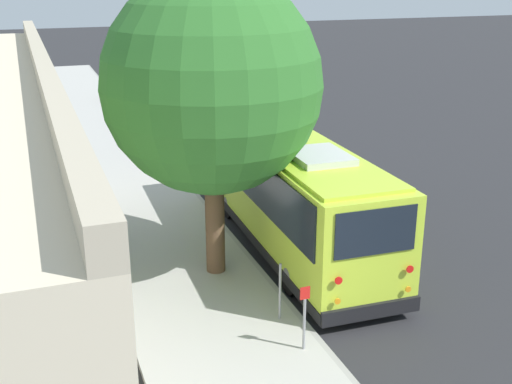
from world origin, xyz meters
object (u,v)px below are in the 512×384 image
(street_tree, at_px, (210,68))
(fire_hydrant, at_px, (169,164))
(shuttle_bus, at_px, (293,190))
(parked_sedan_navy, at_px, (153,110))
(parked_sedan_gray, at_px, (184,136))
(sign_post_far, at_px, (280,291))
(parked_sedan_maroon, at_px, (133,92))
(sign_post_near, at_px, (304,317))

(street_tree, bearing_deg, fire_hydrant, -4.96)
(shuttle_bus, xyz_separation_m, parked_sedan_navy, (17.85, 0.51, -1.19))
(parked_sedan_gray, xyz_separation_m, sign_post_far, (-15.83, 1.68, 0.24))
(parked_sedan_maroon, height_order, street_tree, street_tree)
(parked_sedan_maroon, bearing_deg, shuttle_bus, 178.95)
(sign_post_far, relative_size, fire_hydrant, 1.71)
(shuttle_bus, relative_size, sign_post_far, 7.19)
(fire_hydrant, bearing_deg, parked_sedan_maroon, -4.82)
(parked_sedan_navy, bearing_deg, sign_post_far, 175.85)
(sign_post_far, bearing_deg, parked_sedan_navy, -3.93)
(parked_sedan_navy, distance_m, fire_hydrant, 10.16)
(sign_post_near, bearing_deg, parked_sedan_maroon, -2.84)
(parked_sedan_navy, distance_m, street_tree, 19.50)
(parked_sedan_maroon, bearing_deg, parked_sedan_navy, 178.10)
(parked_sedan_gray, xyz_separation_m, street_tree, (-12.76, 2.35, 4.92))
(street_tree, xyz_separation_m, fire_hydrant, (8.68, -0.75, -4.98))
(parked_sedan_maroon, bearing_deg, sign_post_far, 174.62)
(sign_post_far, bearing_deg, street_tree, 12.15)
(street_tree, bearing_deg, parked_sedan_maroon, -4.87)
(parked_sedan_gray, height_order, sign_post_far, sign_post_far)
(shuttle_bus, height_order, fire_hydrant, shuttle_bus)
(parked_sedan_maroon, xyz_separation_m, fire_hydrant, (-16.08, 1.36, -0.03))
(parked_sedan_navy, relative_size, parked_sedan_maroon, 0.92)
(street_tree, distance_m, fire_hydrant, 10.04)
(sign_post_near, relative_size, fire_hydrant, 1.82)
(parked_sedan_gray, xyz_separation_m, fire_hydrant, (-4.07, 1.59, -0.05))
(parked_sedan_gray, relative_size, sign_post_far, 3.05)
(shuttle_bus, distance_m, sign_post_far, 4.55)
(shuttle_bus, height_order, parked_sedan_navy, shuttle_bus)
(shuttle_bus, distance_m, parked_sedan_gray, 11.93)
(sign_post_near, height_order, fire_hydrant, sign_post_near)
(parked_sedan_maroon, xyz_separation_m, sign_post_near, (-29.19, 1.45, 0.32))
(shuttle_bus, xyz_separation_m, parked_sedan_maroon, (23.87, 0.56, -1.20))
(parked_sedan_navy, bearing_deg, street_tree, 173.20)
(parked_sedan_maroon, height_order, fire_hydrant, parked_sedan_maroon)
(sign_post_far, bearing_deg, shuttle_bus, -26.89)
(parked_sedan_navy, bearing_deg, shuttle_bus, -178.58)
(parked_sedan_maroon, relative_size, street_tree, 0.53)
(parked_sedan_maroon, bearing_deg, sign_post_near, 174.76)
(fire_hydrant, bearing_deg, parked_sedan_navy, -7.97)
(parked_sedan_gray, bearing_deg, shuttle_bus, -176.04)
(parked_sedan_maroon, relative_size, sign_post_near, 3.09)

